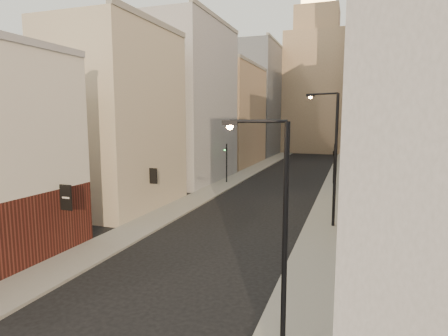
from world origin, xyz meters
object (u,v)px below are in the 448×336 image
clock_tower (316,79)px  streetlamp_mid (332,152)px  streetlamp_near (278,229)px  traffic_light_left (227,155)px  traffic_light_right (334,154)px  white_tower (366,65)px

clock_tower → streetlamp_mid: clock_tower is taller
clock_tower → streetlamp_near: size_ratio=5.55×
traffic_light_left → streetlamp_mid: bearing=147.8°
streetlamp_near → traffic_light_right: streetlamp_near is taller
clock_tower → traffic_light_left: bearing=-96.3°
streetlamp_mid → white_tower: bearing=109.0°
traffic_light_left → traffic_light_right: 13.24m
clock_tower → white_tower: size_ratio=1.08×
streetlamp_near → traffic_light_left: streetlamp_near is taller
streetlamp_near → traffic_light_left: size_ratio=1.62×
clock_tower → streetlamp_near: clock_tower is taller
white_tower → streetlamp_near: size_ratio=5.13×
clock_tower → traffic_light_left: (-5.66, -50.92, -14.03)m
white_tower → streetlamp_near: white_tower is taller
streetlamp_near → traffic_light_right: size_ratio=1.62×
clock_tower → white_tower: bearing=-51.8°
clock_tower → streetlamp_mid: (7.82, -66.49, -11.93)m
white_tower → traffic_light_right: size_ratio=8.30×
streetlamp_mid → traffic_light_left: size_ratio=2.00×
streetlamp_near → streetlamp_mid: streetlamp_mid is taller
streetlamp_near → clock_tower: bearing=81.0°
clock_tower → traffic_light_right: clock_tower is taller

